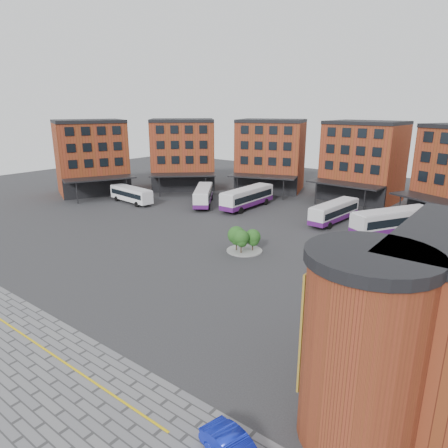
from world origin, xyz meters
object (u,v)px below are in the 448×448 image
Objects in this scene: bus_d at (334,212)px; bus_a at (131,194)px; bus_c at (247,197)px; bus_e at (393,221)px; bus_b at (203,195)px; tree_island at (243,238)px.

bus_a is at bearing -157.91° from bus_d.
bus_c is 24.48m from bus_e.
bus_b is 8.15m from bus_c.
bus_a is 21.47m from bus_c.
bus_a is 44.59m from bus_e.
bus_b reaches higher than tree_island.
bus_d is (3.64, 19.09, -0.06)m from tree_island.
bus_b is (-19.64, 15.68, -0.02)m from tree_island.
bus_b is 0.87× the size of bus_c.
tree_island reaches higher than bus_a.
tree_island is 0.39× the size of bus_d.
bus_e is (43.56, 9.49, 0.21)m from bus_a.
tree_island is 22.12m from bus_c.
bus_a is at bearing 175.82° from bus_b.
bus_e is (24.48, -0.36, 0.04)m from bus_c.
tree_island is at bearing -99.39° from bus_a.
bus_b is 0.87× the size of bus_e.
tree_island is 22.07m from bus_e.
bus_e reaches higher than bus_c.
bus_d is at bearing -27.14° from bus_b.
bus_e is at bearing 55.60° from tree_island.
tree_island is 0.41× the size of bus_b.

